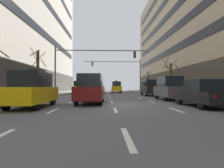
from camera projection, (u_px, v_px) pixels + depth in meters
ground_plane at (113, 104)px, 12.34m from camera, size 120.00×120.00×0.00m
lane_stripe_l1_s3 at (53, 111)px, 9.21m from camera, size 0.16×2.00×0.01m
lane_stripe_l1_s4 at (71, 102)px, 14.21m from camera, size 0.16×2.00×0.01m
lane_stripe_l1_s5 at (80, 98)px, 19.21m from camera, size 0.16×2.00×0.01m
lane_stripe_l1_s6 at (85, 95)px, 24.20m from camera, size 0.16×2.00×0.01m
lane_stripe_l1_s7 at (89, 94)px, 29.20m from camera, size 0.16×2.00×0.01m
lane_stripe_l1_s8 at (91, 93)px, 34.19m from camera, size 0.16×2.00×0.01m
lane_stripe_l1_s9 at (93, 92)px, 39.19m from camera, size 0.16×2.00×0.01m
lane_stripe_l1_s10 at (94, 91)px, 44.18m from camera, size 0.16×2.00×0.01m
lane_stripe_l2_s2 at (128, 138)px, 4.35m from camera, size 0.16×2.00×0.01m
lane_stripe_l2_s3 at (115, 110)px, 9.34m from camera, size 0.16×2.00×0.01m
lane_stripe_l2_s4 at (112, 102)px, 14.34m from camera, size 0.16×2.00×0.01m
lane_stripe_l2_s5 at (110, 98)px, 19.33m from camera, size 0.16×2.00×0.01m
lane_stripe_l2_s6 at (109, 95)px, 24.33m from camera, size 0.16×2.00×0.01m
lane_stripe_l2_s7 at (108, 94)px, 29.33m from camera, size 0.16×2.00×0.01m
lane_stripe_l2_s8 at (108, 93)px, 34.32m from camera, size 0.16×2.00×0.01m
lane_stripe_l2_s9 at (107, 92)px, 39.32m from camera, size 0.16×2.00×0.01m
lane_stripe_l2_s10 at (107, 91)px, 44.31m from camera, size 0.16×2.00×0.01m
lane_stripe_l3_s3 at (176, 110)px, 9.47m from camera, size 0.16×2.00×0.01m
lane_stripe_l3_s4 at (151, 102)px, 14.47m from camera, size 0.16×2.00×0.01m
lane_stripe_l3_s5 at (139, 98)px, 19.46m from camera, size 0.16×2.00×0.01m
lane_stripe_l3_s6 at (132, 95)px, 24.46m from camera, size 0.16×2.00×0.01m
lane_stripe_l3_s7 at (128, 94)px, 29.46m from camera, size 0.16×2.00×0.01m
lane_stripe_l3_s8 at (124, 93)px, 34.45m from camera, size 0.16×2.00×0.01m
lane_stripe_l3_s9 at (122, 92)px, 39.45m from camera, size 0.16×2.00×0.01m
lane_stripe_l3_s10 at (120, 91)px, 44.44m from camera, size 0.16×2.00×0.01m
taxi_driving_0 at (98, 89)px, 28.57m from camera, size 1.82×4.34×1.80m
taxi_driving_1 at (80, 87)px, 31.29m from camera, size 2.08×4.58×2.36m
car_driving_2 at (91, 89)px, 13.00m from camera, size 2.00×4.46×2.13m
taxi_driving_3 at (99, 88)px, 35.73m from camera, size 1.89×4.35×1.79m
taxi_driving_4 at (32, 90)px, 10.58m from camera, size 1.93×4.40×2.28m
taxi_driving_5 at (116, 87)px, 34.56m from camera, size 1.93×4.49×2.34m
car_parked_1 at (202, 93)px, 10.89m from camera, size 1.96×4.48×1.66m
car_parked_2 at (169, 88)px, 16.40m from camera, size 1.95×4.49×2.16m
car_parked_3 at (150, 88)px, 23.45m from camera, size 1.83×4.35×2.11m
traffic_signal_0 at (87, 60)px, 22.73m from camera, size 12.04×0.35×6.16m
traffic_signal_1 at (122, 69)px, 37.18m from camera, size 11.86×0.35×6.70m
street_tree_0 at (148, 81)px, 34.68m from camera, size 1.61×0.97×4.27m
street_tree_1 at (171, 78)px, 22.77m from camera, size 2.29×2.29×5.04m
street_tree_2 at (38, 72)px, 19.43m from camera, size 1.62×1.65×5.33m
pedestrian_0 at (152, 87)px, 28.88m from camera, size 0.52×0.27×1.61m
pedestrian_1 at (215, 89)px, 14.97m from camera, size 0.53×0.25×1.57m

